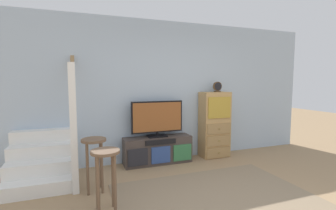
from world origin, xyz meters
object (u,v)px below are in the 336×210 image
object	(u,v)px
television	(157,118)
desk_clock	(217,87)
bar_stool_far	(94,153)
media_console	(158,150)
side_cabinet	(215,125)
bar_stool_near	(105,167)

from	to	relation	value
television	desk_clock	distance (m)	1.39
desk_clock	bar_stool_far	xyz separation A→B (m)	(-2.46, -0.82, -0.88)
bar_stool_far	television	bearing A→B (deg)	35.20
media_console	side_cabinet	world-z (taller)	side_cabinet
side_cabinet	desk_clock	xyz separation A→B (m)	(0.04, -0.01, 0.77)
desk_clock	bar_stool_near	distance (m)	2.91
side_cabinet	bar_stool_near	bearing A→B (deg)	-148.26
media_console	television	xyz separation A→B (m)	(0.00, 0.02, 0.61)
television	desk_clock	xyz separation A→B (m)	(1.27, -0.03, 0.57)
media_console	television	bearing A→B (deg)	90.00
bar_stool_near	desk_clock	bearing A→B (deg)	31.04
desk_clock	bar_stool_near	size ratio (longest dim) A/B	0.28
side_cabinet	desk_clock	world-z (taller)	desk_clock
television	side_cabinet	bearing A→B (deg)	-0.64
television	side_cabinet	world-z (taller)	side_cabinet
media_console	bar_stool_near	xyz separation A→B (m)	(-1.10, -1.43, 0.30)
television	side_cabinet	xyz separation A→B (m)	(1.23, -0.01, -0.20)
media_console	television	distance (m)	0.61
television	side_cabinet	distance (m)	1.24
desk_clock	side_cabinet	bearing A→B (deg)	159.69
media_console	desk_clock	xyz separation A→B (m)	(1.27, -0.00, 1.18)
media_console	side_cabinet	distance (m)	1.30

